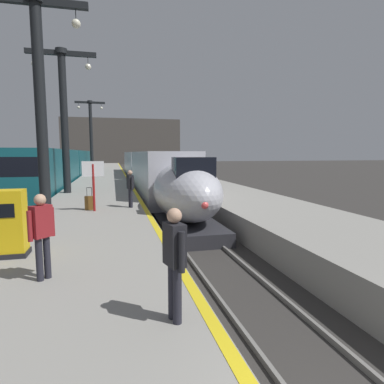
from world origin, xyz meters
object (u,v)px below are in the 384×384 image
object	(u,v)px
station_column_distant	(91,129)
passenger_far_waiting	(175,256)
station_column_mid	(39,84)
station_column_far	(64,107)
departure_info_board	(93,176)
regional_train_adjacent	(65,166)
passenger_mid_platform	(42,230)
ticket_machine_yellow	(10,226)
rolling_suitcase	(90,203)
highspeed_train_main	(149,171)
passenger_near_edge	(130,186)

from	to	relation	value
station_column_distant	passenger_far_waiting	xyz separation A→B (m)	(3.61, -43.30, -4.74)
station_column_mid	passenger_far_waiting	xyz separation A→B (m)	(3.61, -10.09, -4.23)
station_column_far	departure_info_board	bearing A→B (deg)	-74.51
regional_train_adjacent	station_column_far	size ratio (longest dim) A/B	4.26
regional_train_adjacent	passenger_mid_platform	distance (m)	31.20
passenger_mid_platform	ticket_machine_yellow	world-z (taller)	passenger_mid_platform
passenger_far_waiting	rolling_suitcase	size ratio (longest dim) A/B	1.72
station_column_distant	passenger_mid_platform	size ratio (longest dim) A/B	5.67
passenger_far_waiting	departure_info_board	world-z (taller)	departure_info_board
regional_train_adjacent	ticket_machine_yellow	bearing A→B (deg)	-85.01
highspeed_train_main	ticket_machine_yellow	xyz separation A→B (m)	(-5.55, -20.80, -0.14)
highspeed_train_main	passenger_far_waiting	distance (m)	24.83
highspeed_train_main	rolling_suitcase	xyz separation A→B (m)	(-4.15, -14.55, -0.58)
station_column_mid	highspeed_train_main	bearing A→B (deg)	68.04
ticket_machine_yellow	departure_info_board	size ratio (longest dim) A/B	0.75
highspeed_train_main	station_column_distant	distance (m)	20.08
regional_train_adjacent	departure_info_board	world-z (taller)	regional_train_adjacent
station_column_distant	ticket_machine_yellow	size ratio (longest dim) A/B	5.98
regional_train_adjacent	passenger_mid_platform	size ratio (longest dim) A/B	21.66
station_column_distant	passenger_far_waiting	bearing A→B (deg)	-85.24
station_column_distant	highspeed_train_main	bearing A→B (deg)	-72.37
station_column_far	departure_info_board	world-z (taller)	station_column_far
regional_train_adjacent	passenger_far_waiting	distance (m)	33.66
highspeed_train_main	departure_info_board	distance (m)	15.44
station_column_distant	departure_info_board	bearing A→B (deg)	-86.64
passenger_mid_platform	ticket_machine_yellow	distance (m)	2.07
station_column_mid	passenger_near_edge	bearing A→B (deg)	5.21
highspeed_train_main	passenger_mid_platform	bearing A→B (deg)	-101.27
station_column_mid	passenger_mid_platform	world-z (taller)	station_column_mid
station_column_distant	passenger_far_waiting	size ratio (longest dim) A/B	5.67
passenger_mid_platform	passenger_far_waiting	size ratio (longest dim) A/B	1.00
highspeed_train_main	departure_info_board	size ratio (longest dim) A/B	17.78
departure_info_board	regional_train_adjacent	bearing A→B (deg)	100.12
station_column_far	departure_info_board	size ratio (longest dim) A/B	4.06
station_column_mid	passenger_far_waiting	distance (m)	11.52
station_column_mid	station_column_distant	distance (m)	33.21
regional_train_adjacent	passenger_near_edge	size ratio (longest dim) A/B	21.66
highspeed_train_main	rolling_suitcase	bearing A→B (deg)	-105.91
rolling_suitcase	passenger_near_edge	bearing A→B (deg)	7.57
highspeed_train_main	ticket_machine_yellow	distance (m)	21.53
station_column_mid	passenger_near_edge	xyz separation A→B (m)	(3.53, 0.32, -4.23)
departure_info_board	highspeed_train_main	bearing A→B (deg)	75.23
regional_train_adjacent	passenger_mid_platform	world-z (taller)	regional_train_adjacent
regional_train_adjacent	ticket_machine_yellow	distance (m)	29.34
passenger_mid_platform	highspeed_train_main	bearing A→B (deg)	78.73
rolling_suitcase	ticket_machine_yellow	bearing A→B (deg)	-102.66
station_column_far	station_column_distant	world-z (taller)	station_column_distant
station_column_mid	rolling_suitcase	world-z (taller)	station_column_mid
ticket_machine_yellow	departure_info_board	xyz separation A→B (m)	(1.62, 5.89, 0.77)
passenger_far_waiting	departure_info_board	bearing A→B (deg)	99.49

